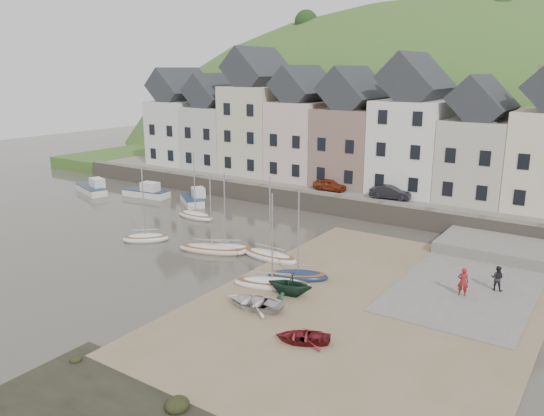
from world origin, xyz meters
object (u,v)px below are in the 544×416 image
Objects in this scene: rowboat_red at (303,337)px; sailboat_0 at (196,215)px; car_left at (330,185)px; person_red at (463,282)px; rowboat_white at (255,302)px; car_right at (391,192)px; rowboat_green at (290,284)px; person_dark at (497,278)px.

sailboat_0 is at bearing -152.15° from rowboat_red.
rowboat_red is 0.82× the size of car_left.
person_red is 0.52× the size of car_left.
rowboat_white is at bearing 28.41° from person_red.
rowboat_red is 11.42m from person_red.
car_right is at bearing -90.95° from car_left.
person_dark is (10.25, 7.68, 0.12)m from rowboat_green.
car_right is (-10.81, 15.32, 1.22)m from person_red.
rowboat_red is 0.73× the size of car_right.
car_left is at bearing 83.08° from car_right.
sailboat_0 reaches higher than rowboat_white.
rowboat_green is 21.12m from car_right.
person_dark is (10.96, 10.34, 0.49)m from rowboat_white.
rowboat_green is (0.70, 2.66, 0.38)m from rowboat_white.
rowboat_red is (3.61, -4.54, -0.45)m from rowboat_green.
car_right is (6.41, 0.00, 0.05)m from car_left.
rowboat_white reaches higher than rowboat_red.
rowboat_white is 1.24× the size of rowboat_green.
car_left is (-12.11, 25.51, 1.83)m from rowboat_red.
rowboat_green is 1.76× the size of person_dark.
rowboat_green is at bearing -167.93° from rowboat_red.
rowboat_red is at bearing 25.58° from rowboat_green.
rowboat_red is 13.91m from person_dark.
sailboat_0 is at bearing 142.82° from car_left.
person_dark is at bearing -126.28° from car_left.
car_left reaches higher than person_dark.
sailboat_0 is 2.27× the size of rowboat_red.
sailboat_0 is 26.92m from person_dark.
car_right reaches higher than rowboat_green.
person_dark reaches higher than rowboat_white.
rowboat_green is 10.40m from person_red.
rowboat_white is at bearing -139.94° from rowboat_red.
rowboat_red is at bearing -174.33° from car_right.
car_left is 6.41m from car_right.
sailboat_0 is at bearing -22.66° from person_red.
rowboat_green is at bearing 178.76° from car_right.
rowboat_red is 28.29m from car_left.
car_left reaches higher than person_red.
rowboat_white is 2.19× the size of person_dark.
car_right is (-1.38, 23.63, 1.81)m from rowboat_white.
rowboat_white is 0.91× the size of car_right.
person_dark is (6.64, 12.21, 0.56)m from rowboat_red.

